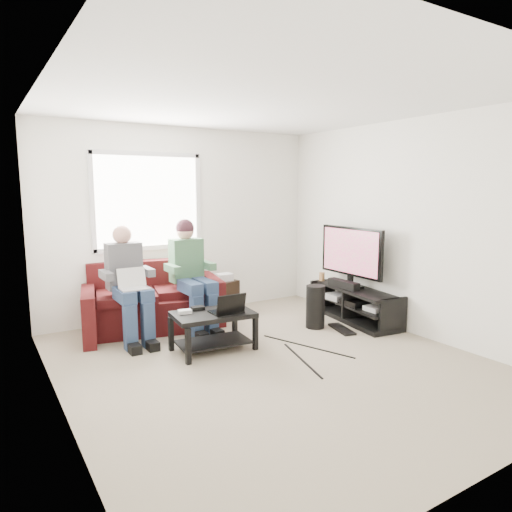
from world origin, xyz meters
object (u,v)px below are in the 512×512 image
object	(u,v)px
tv_stand	(355,306)
tv	(351,253)
sofa	(154,304)
end_table	(224,295)
coffee_table	(213,322)
subwoofer	(315,307)

from	to	relation	value
tv_stand	tv	distance (m)	0.72
sofa	end_table	world-z (taller)	sofa
coffee_table	tv_stand	world-z (taller)	tv_stand
coffee_table	subwoofer	size ratio (longest dim) A/B	1.65
coffee_table	end_table	xyz separation A→B (m)	(0.82, 1.28, -0.06)
subwoofer	end_table	xyz separation A→B (m)	(-0.67, 1.23, -0.02)
sofa	tv_stand	world-z (taller)	sofa
tv_stand	subwoofer	bearing A→B (deg)	174.70
tv_stand	tv	bearing A→B (deg)	91.47
tv	sofa	bearing A→B (deg)	156.00
sofa	tv	bearing A→B (deg)	-24.00
end_table	coffee_table	bearing A→B (deg)	-122.57
sofa	subwoofer	size ratio (longest dim) A/B	3.54
tv_stand	tv	size ratio (longest dim) A/B	1.29
coffee_table	tv	xyz separation A→B (m)	(2.11, 0.09, 0.60)
subwoofer	sofa	bearing A→B (deg)	147.85
sofa	coffee_table	distance (m)	1.19
coffee_table	end_table	size ratio (longest dim) A/B	1.59
tv_stand	subwoofer	distance (m)	0.64
tv	subwoofer	distance (m)	0.90
coffee_table	end_table	world-z (taller)	end_table
sofa	tv	xyz separation A→B (m)	(2.38, -1.06, 0.60)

